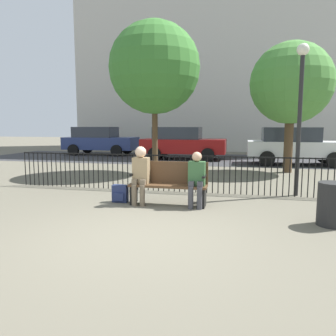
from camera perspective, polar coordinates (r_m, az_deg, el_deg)
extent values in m
plane|color=#605B4C|center=(5.13, -5.20, -11.86)|extent=(80.00, 80.00, 0.00)
cube|color=#4C331E|center=(6.96, 0.00, -3.06)|extent=(1.66, 0.45, 0.05)
cube|color=#4C331E|center=(7.11, 0.34, -0.72)|extent=(1.66, 0.05, 0.47)
cube|color=black|center=(7.21, -5.99, -4.56)|extent=(0.06, 0.38, 0.40)
cube|color=black|center=(6.88, 6.28, -5.14)|extent=(0.06, 0.38, 0.40)
cube|color=black|center=(7.13, -6.04, -1.02)|extent=(0.06, 0.38, 0.04)
cube|color=black|center=(6.80, 6.33, -1.44)|extent=(0.06, 0.38, 0.04)
cylinder|color=brown|center=(6.97, -5.92, -4.76)|extent=(0.11, 0.11, 0.45)
cylinder|color=brown|center=(6.92, -4.50, -4.84)|extent=(0.11, 0.11, 0.45)
cube|color=brown|center=(7.02, -5.69, -2.40)|extent=(0.11, 0.20, 0.12)
cube|color=brown|center=(6.96, -4.28, -2.46)|extent=(0.11, 0.20, 0.12)
cube|color=#997F59|center=(7.07, -4.71, -0.42)|extent=(0.34, 0.22, 0.56)
sphere|color=beige|center=(7.01, -4.79, 2.79)|extent=(0.24, 0.24, 0.24)
cylinder|color=#3D3D42|center=(6.69, 3.97, -5.25)|extent=(0.11, 0.11, 0.45)
cylinder|color=#3D3D42|center=(6.67, 5.51, -5.31)|extent=(0.11, 0.11, 0.45)
cube|color=#3D3D42|center=(6.74, 4.13, -2.79)|extent=(0.11, 0.20, 0.12)
cube|color=#3D3D42|center=(6.71, 5.65, -2.84)|extent=(0.11, 0.20, 0.12)
cube|color=#335B33|center=(6.81, 5.04, -0.96)|extent=(0.34, 0.22, 0.50)
sphere|color=tan|center=(6.75, 5.05, 1.97)|extent=(0.20, 0.20, 0.20)
cube|color=navy|center=(7.36, -8.32, -4.42)|extent=(0.34, 0.16, 0.38)
cube|color=navy|center=(7.28, -8.60, -5.02)|extent=(0.24, 0.04, 0.17)
cylinder|color=black|center=(10.18, -23.59, -0.08)|extent=(0.02, 0.02, 0.95)
cylinder|color=black|center=(10.10, -22.95, -0.10)|extent=(0.02, 0.02, 0.95)
cylinder|color=black|center=(10.02, -22.30, -0.13)|extent=(0.02, 0.02, 0.95)
cylinder|color=black|center=(9.94, -21.64, -0.15)|extent=(0.02, 0.02, 0.95)
cylinder|color=black|center=(9.86, -20.97, -0.17)|extent=(0.02, 0.02, 0.95)
cylinder|color=black|center=(9.78, -20.28, -0.20)|extent=(0.02, 0.02, 0.95)
cylinder|color=black|center=(9.71, -19.59, -0.22)|extent=(0.02, 0.02, 0.95)
cylinder|color=black|center=(9.63, -18.88, -0.25)|extent=(0.02, 0.02, 0.95)
cylinder|color=black|center=(9.56, -18.17, -0.27)|extent=(0.02, 0.02, 0.95)
cylinder|color=black|center=(9.49, -17.44, -0.30)|extent=(0.02, 0.02, 0.95)
cylinder|color=black|center=(9.42, -16.70, -0.33)|extent=(0.02, 0.02, 0.95)
cylinder|color=black|center=(9.35, -15.96, -0.35)|extent=(0.02, 0.02, 0.95)
cylinder|color=black|center=(9.29, -15.20, -0.38)|extent=(0.02, 0.02, 0.95)
cylinder|color=black|center=(9.22, -14.43, -0.41)|extent=(0.02, 0.02, 0.95)
cylinder|color=black|center=(9.16, -13.65, -0.43)|extent=(0.02, 0.02, 0.95)
cylinder|color=black|center=(9.10, -12.86, -0.46)|extent=(0.02, 0.02, 0.95)
cylinder|color=black|center=(9.04, -12.05, -0.49)|extent=(0.02, 0.02, 0.95)
cylinder|color=black|center=(8.98, -11.24, -0.52)|extent=(0.02, 0.02, 0.95)
cylinder|color=black|center=(8.93, -10.42, -0.55)|extent=(0.02, 0.02, 0.95)
cylinder|color=black|center=(8.87, -9.59, -0.57)|extent=(0.02, 0.02, 0.95)
cylinder|color=black|center=(8.82, -8.75, -0.60)|extent=(0.02, 0.02, 0.95)
cylinder|color=black|center=(8.77, -7.89, -0.63)|extent=(0.02, 0.02, 0.95)
cylinder|color=black|center=(8.72, -7.03, -0.66)|extent=(0.02, 0.02, 0.95)
cylinder|color=black|center=(8.68, -6.16, -0.69)|extent=(0.02, 0.02, 0.95)
cylinder|color=black|center=(8.63, -5.28, -0.72)|extent=(0.02, 0.02, 0.95)
cylinder|color=black|center=(8.59, -4.39, -0.75)|extent=(0.02, 0.02, 0.95)
cylinder|color=black|center=(8.55, -3.50, -0.78)|extent=(0.02, 0.02, 0.95)
cylinder|color=black|center=(8.52, -2.59, -0.81)|extent=(0.02, 0.02, 0.95)
cylinder|color=black|center=(8.48, -1.68, -0.84)|extent=(0.02, 0.02, 0.95)
cylinder|color=black|center=(8.45, -0.76, -0.87)|extent=(0.02, 0.02, 0.95)
cylinder|color=black|center=(8.42, 0.17, -0.90)|extent=(0.02, 0.02, 0.95)
cylinder|color=black|center=(8.39, 1.10, -0.93)|extent=(0.02, 0.02, 0.95)
cylinder|color=black|center=(8.36, 2.04, -0.96)|extent=(0.02, 0.02, 0.95)
cylinder|color=black|center=(8.34, 2.99, -0.99)|extent=(0.02, 0.02, 0.95)
cylinder|color=black|center=(8.31, 3.94, -1.02)|extent=(0.02, 0.02, 0.95)
cylinder|color=black|center=(8.29, 4.89, -1.05)|extent=(0.02, 0.02, 0.95)
cylinder|color=black|center=(8.28, 5.85, -1.08)|extent=(0.02, 0.02, 0.95)
cylinder|color=black|center=(8.26, 6.82, -1.11)|extent=(0.02, 0.02, 0.95)
cylinder|color=black|center=(8.25, 7.79, -1.14)|extent=(0.02, 0.02, 0.95)
cylinder|color=black|center=(8.24, 8.76, -1.17)|extent=(0.02, 0.02, 0.95)
cylinder|color=black|center=(8.23, 9.73, -1.19)|extent=(0.02, 0.02, 0.95)
cylinder|color=black|center=(8.23, 10.70, -1.22)|extent=(0.02, 0.02, 0.95)
cylinder|color=black|center=(8.22, 11.68, -1.25)|extent=(0.02, 0.02, 0.95)
cylinder|color=black|center=(8.22, 12.65, -1.28)|extent=(0.02, 0.02, 0.95)
cylinder|color=black|center=(8.22, 13.63, -1.31)|extent=(0.02, 0.02, 0.95)
cylinder|color=black|center=(8.23, 14.60, -1.33)|extent=(0.02, 0.02, 0.95)
cylinder|color=black|center=(8.23, 15.58, -1.36)|extent=(0.02, 0.02, 0.95)
cylinder|color=black|center=(8.24, 16.55, -1.38)|extent=(0.02, 0.02, 0.95)
cylinder|color=black|center=(8.25, 17.52, -1.41)|extent=(0.02, 0.02, 0.95)
cylinder|color=black|center=(8.27, 18.48, -1.43)|extent=(0.02, 0.02, 0.95)
cylinder|color=black|center=(8.28, 19.45, -1.46)|extent=(0.02, 0.02, 0.95)
cylinder|color=black|center=(8.30, 20.41, -1.48)|extent=(0.02, 0.02, 0.95)
cylinder|color=black|center=(8.32, 21.36, -1.51)|extent=(0.02, 0.02, 0.95)
cylinder|color=black|center=(8.34, 22.31, -1.53)|extent=(0.02, 0.02, 0.95)
cylinder|color=black|center=(8.37, 23.26, -1.55)|extent=(0.02, 0.02, 0.95)
cylinder|color=black|center=(8.40, 24.19, -1.57)|extent=(0.02, 0.02, 0.95)
cylinder|color=black|center=(8.43, 25.13, -1.59)|extent=(0.02, 0.02, 0.95)
cylinder|color=black|center=(8.46, 26.05, -1.62)|extent=(0.02, 0.02, 0.95)
cylinder|color=black|center=(8.49, 26.97, -1.64)|extent=(0.02, 0.02, 0.95)
cube|color=black|center=(8.30, 2.19, 2.14)|extent=(9.00, 0.03, 0.03)
cylinder|color=#4C3823|center=(12.60, 20.26, 4.68)|extent=(0.31, 0.31, 2.39)
sphere|color=#478438|center=(12.68, 20.67, 13.67)|extent=(2.87, 2.87, 2.87)
cylinder|color=#4C3823|center=(11.66, -2.30, 5.96)|extent=(0.20, 0.20, 2.80)
sphere|color=#38752D|center=(11.82, -2.36, 17.02)|extent=(3.16, 3.16, 3.16)
cylinder|color=black|center=(8.41, 21.87, 6.75)|extent=(0.10, 0.10, 3.34)
sphere|color=silver|center=(8.59, 22.46, 18.53)|extent=(0.28, 0.28, 0.28)
cube|color=#333335|center=(16.76, 7.45, 1.55)|extent=(24.00, 6.00, 0.01)
cube|color=maroon|center=(16.61, 2.75, 3.86)|extent=(4.20, 1.70, 0.70)
cube|color=#2D333D|center=(16.64, 1.69, 6.11)|extent=(2.31, 1.56, 0.60)
cylinder|color=black|center=(15.60, 6.91, 2.30)|extent=(0.64, 0.20, 0.64)
cylinder|color=black|center=(17.32, 7.49, 2.79)|extent=(0.64, 0.20, 0.64)
cylinder|color=black|center=(16.07, -2.38, 2.49)|extent=(0.64, 0.20, 0.64)
cylinder|color=black|center=(17.75, -0.92, 2.96)|extent=(0.64, 0.20, 0.64)
cube|color=silver|center=(15.27, 21.57, 3.04)|extent=(4.20, 1.70, 0.70)
cube|color=#2D333D|center=(15.19, 20.51, 5.53)|extent=(2.31, 1.56, 0.60)
cylinder|color=black|center=(14.71, 27.04, 1.24)|extent=(0.64, 0.20, 0.64)
cylinder|color=black|center=(16.39, 25.55, 1.87)|extent=(0.64, 0.20, 0.64)
cylinder|color=black|center=(14.29, 16.88, 1.57)|extent=(0.64, 0.20, 0.64)
cylinder|color=black|center=(16.01, 16.43, 2.18)|extent=(0.64, 0.20, 0.64)
cube|color=navy|center=(19.56, -11.61, 4.25)|extent=(4.20, 1.70, 0.70)
cube|color=#2D333D|center=(19.67, -12.50, 6.13)|extent=(2.31, 1.56, 0.60)
cylinder|color=black|center=(18.28, -8.97, 3.00)|extent=(0.64, 0.20, 0.64)
cylinder|color=black|center=(19.90, -7.13, 3.38)|extent=(0.64, 0.20, 0.64)
cylinder|color=black|center=(19.39, -16.16, 3.04)|extent=(0.64, 0.20, 0.64)
cylinder|color=black|center=(20.92, -13.87, 3.42)|extent=(0.64, 0.20, 0.64)
cube|color=beige|center=(25.87, 9.62, 24.96)|extent=(20.00, 6.00, 19.09)
cylinder|color=black|center=(6.22, 26.80, -5.65)|extent=(0.50, 0.50, 0.74)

